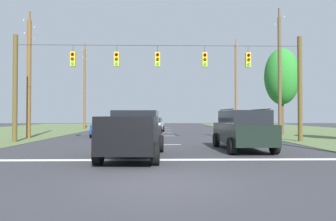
{
  "coord_description": "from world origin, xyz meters",
  "views": [
    {
      "loc": [
        0.08,
        -7.64,
        1.73
      ],
      "look_at": [
        0.61,
        15.47,
        2.13
      ],
      "focal_mm": 31.42,
      "sensor_mm": 36.0,
      "label": 1
    }
  ],
  "objects_px": {
    "overhead_signal_span": "(159,81)",
    "suv_black": "(242,129)",
    "pickup_truck": "(134,134)",
    "utility_pole_mid_right": "(280,75)",
    "utility_pole_mid_left": "(29,76)",
    "distant_car_crossing_white": "(153,125)",
    "tree_roadside_far_right": "(282,77)",
    "utility_pole_far_right": "(236,86)",
    "distant_car_oncoming": "(106,127)",
    "utility_pole_far_left": "(85,86)"
  },
  "relations": [
    {
      "from": "suv_black",
      "to": "tree_roadside_far_right",
      "type": "relative_size",
      "value": 0.63
    },
    {
      "from": "tree_roadside_far_right",
      "to": "pickup_truck",
      "type": "bearing_deg",
      "value": -131.11
    },
    {
      "from": "suv_black",
      "to": "utility_pole_far_right",
      "type": "relative_size",
      "value": 0.42
    },
    {
      "from": "utility_pole_mid_left",
      "to": "utility_pole_far_left",
      "type": "height_order",
      "value": "utility_pole_far_left"
    },
    {
      "from": "suv_black",
      "to": "utility_pole_far_left",
      "type": "bearing_deg",
      "value": 120.86
    },
    {
      "from": "pickup_truck",
      "to": "tree_roadside_far_right",
      "type": "xyz_separation_m",
      "value": [
        11.83,
        13.56,
        4.22
      ]
    },
    {
      "from": "distant_car_oncoming",
      "to": "tree_roadside_far_right",
      "type": "relative_size",
      "value": 0.57
    },
    {
      "from": "tree_roadside_far_right",
      "to": "utility_pole_mid_right",
      "type": "bearing_deg",
      "value": -115.0
    },
    {
      "from": "suv_black",
      "to": "distant_car_crossing_white",
      "type": "distance_m",
      "value": 16.47
    },
    {
      "from": "overhead_signal_span",
      "to": "suv_black",
      "type": "distance_m",
      "value": 6.97
    },
    {
      "from": "overhead_signal_span",
      "to": "utility_pole_mid_left",
      "type": "height_order",
      "value": "utility_pole_mid_left"
    },
    {
      "from": "overhead_signal_span",
      "to": "suv_black",
      "type": "height_order",
      "value": "overhead_signal_span"
    },
    {
      "from": "utility_pole_mid_right",
      "to": "utility_pole_mid_left",
      "type": "xyz_separation_m",
      "value": [
        -19.23,
        0.05,
        -0.17
      ]
    },
    {
      "from": "suv_black",
      "to": "distant_car_oncoming",
      "type": "relative_size",
      "value": 1.1
    },
    {
      "from": "distant_car_crossing_white",
      "to": "utility_pole_far_right",
      "type": "height_order",
      "value": "utility_pole_far_right"
    },
    {
      "from": "suv_black",
      "to": "utility_pole_mid_right",
      "type": "height_order",
      "value": "utility_pole_mid_right"
    },
    {
      "from": "distant_car_oncoming",
      "to": "overhead_signal_span",
      "type": "bearing_deg",
      "value": -48.15
    },
    {
      "from": "utility_pole_mid_left",
      "to": "utility_pole_mid_right",
      "type": "bearing_deg",
      "value": -0.14
    },
    {
      "from": "overhead_signal_span",
      "to": "distant_car_crossing_white",
      "type": "distance_m",
      "value": 11.45
    },
    {
      "from": "utility_pole_mid_left",
      "to": "distant_car_crossing_white",
      "type": "bearing_deg",
      "value": 40.11
    },
    {
      "from": "distant_car_oncoming",
      "to": "utility_pole_far_left",
      "type": "distance_m",
      "value": 15.3
    },
    {
      "from": "distant_car_crossing_white",
      "to": "utility_pole_mid_right",
      "type": "height_order",
      "value": "utility_pole_mid_right"
    },
    {
      "from": "utility_pole_mid_right",
      "to": "utility_pole_far_right",
      "type": "bearing_deg",
      "value": 88.44
    },
    {
      "from": "suv_black",
      "to": "utility_pole_mid_left",
      "type": "relative_size",
      "value": 0.5
    },
    {
      "from": "utility_pole_far_left",
      "to": "tree_roadside_far_right",
      "type": "relative_size",
      "value": 1.43
    },
    {
      "from": "utility_pole_mid_right",
      "to": "distant_car_oncoming",
      "type": "bearing_deg",
      "value": 172.43
    },
    {
      "from": "overhead_signal_span",
      "to": "tree_roadside_far_right",
      "type": "relative_size",
      "value": 2.47
    },
    {
      "from": "suv_black",
      "to": "distant_car_crossing_white",
      "type": "xyz_separation_m",
      "value": [
        -4.86,
        15.73,
        -0.27
      ]
    },
    {
      "from": "tree_roadside_far_right",
      "to": "overhead_signal_span",
      "type": "bearing_deg",
      "value": -149.21
    },
    {
      "from": "utility_pole_mid_left",
      "to": "distant_car_oncoming",
      "type": "bearing_deg",
      "value": 17.88
    },
    {
      "from": "utility_pole_far_right",
      "to": "utility_pole_mid_left",
      "type": "relative_size",
      "value": 1.19
    },
    {
      "from": "pickup_truck",
      "to": "tree_roadside_far_right",
      "type": "bearing_deg",
      "value": 48.89
    },
    {
      "from": "utility_pole_mid_right",
      "to": "tree_roadside_far_right",
      "type": "bearing_deg",
      "value": 65.0
    },
    {
      "from": "pickup_truck",
      "to": "utility_pole_mid_right",
      "type": "relative_size",
      "value": 0.54
    },
    {
      "from": "overhead_signal_span",
      "to": "utility_pole_far_right",
      "type": "relative_size",
      "value": 1.65
    },
    {
      "from": "overhead_signal_span",
      "to": "utility_pole_far_left",
      "type": "height_order",
      "value": "utility_pole_far_left"
    },
    {
      "from": "suv_black",
      "to": "utility_pole_mid_left",
      "type": "distance_m",
      "value": 16.61
    },
    {
      "from": "distant_car_oncoming",
      "to": "tree_roadside_far_right",
      "type": "bearing_deg",
      "value": 5.63
    },
    {
      "from": "utility_pole_mid_right",
      "to": "utility_pole_far_right",
      "type": "xyz_separation_m",
      "value": [
        0.41,
        14.88,
        0.68
      ]
    },
    {
      "from": "overhead_signal_span",
      "to": "utility_pole_mid_right",
      "type": "height_order",
      "value": "utility_pole_mid_right"
    },
    {
      "from": "overhead_signal_span",
      "to": "utility_pole_far_left",
      "type": "distance_m",
      "value": 20.97
    },
    {
      "from": "distant_car_crossing_white",
      "to": "utility_pole_mid_right",
      "type": "distance_m",
      "value": 13.34
    },
    {
      "from": "utility_pole_mid_right",
      "to": "utility_pole_far_right",
      "type": "distance_m",
      "value": 14.9
    },
    {
      "from": "utility_pole_mid_right",
      "to": "pickup_truck",
      "type": "bearing_deg",
      "value": -135.13
    },
    {
      "from": "distant_car_crossing_white",
      "to": "tree_roadside_far_right",
      "type": "xyz_separation_m",
      "value": [
        11.52,
        -4.52,
        4.4
      ]
    },
    {
      "from": "distant_car_oncoming",
      "to": "tree_roadside_far_right",
      "type": "xyz_separation_m",
      "value": [
        15.28,
        1.51,
        4.4
      ]
    },
    {
      "from": "pickup_truck",
      "to": "utility_pole_mid_left",
      "type": "xyz_separation_m",
      "value": [
        -8.95,
        10.28,
        3.77
      ]
    },
    {
      "from": "pickup_truck",
      "to": "utility_pole_mid_right",
      "type": "xyz_separation_m",
      "value": [
        10.28,
        10.23,
        3.94
      ]
    },
    {
      "from": "pickup_truck",
      "to": "distant_car_crossing_white",
      "type": "relative_size",
      "value": 1.24
    },
    {
      "from": "utility_pole_mid_left",
      "to": "utility_pole_far_left",
      "type": "distance_m",
      "value": 15.36
    }
  ]
}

